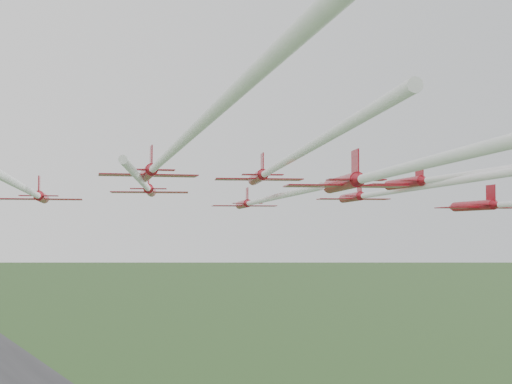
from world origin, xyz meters
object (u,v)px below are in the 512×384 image
jet_row2_left (146,186)px  jet_row3_left (33,193)px  jet_row3_mid (275,167)px  jet_row2_right (376,194)px  jet_trail_solo (408,167)px  jet_lead (256,202)px  jet_row4_left (165,157)px  jet_row4_right (480,173)px

jet_row2_left → jet_row3_left: size_ratio=0.96×
jet_row3_mid → jet_row3_left: bearing=166.7°
jet_row2_right → jet_trail_solo: size_ratio=0.80×
jet_row2_left → jet_row2_right: size_ratio=0.92×
jet_row3_mid → jet_trail_solo: (-5.47, -24.24, -2.00)m
jet_lead → jet_row4_left: jet_row4_left is taller
jet_row4_right → jet_trail_solo: 18.05m
jet_row4_left → jet_row2_left: bearing=88.2°
jet_row4_right → jet_trail_solo: (-15.70, -8.87, -0.87)m
jet_row3_mid → jet_row4_left: jet_row3_mid is taller
jet_row2_left → jet_row4_left: bearing=-84.6°
jet_row4_left → jet_row4_right: bearing=1.3°
jet_row3_left → jet_row4_left: size_ratio=0.78×
jet_row4_left → jet_row2_right: bearing=44.9°
jet_row3_mid → jet_row4_right: bearing=-33.1°
jet_trail_solo → jet_lead: bearing=92.9°
jet_row4_left → jet_row4_right: 25.79m
jet_row3_mid → jet_row4_right: 18.50m
jet_row2_left → jet_row4_right: jet_row2_left is taller
jet_row3_left → jet_row3_mid: 23.75m
jet_lead → jet_row3_mid: 29.28m
jet_row3_left → jet_trail_solo: 40.64m
jet_row2_right → jet_row3_mid: 22.93m
jet_row2_right → jet_row3_mid: bearing=-130.7°
jet_lead → jet_row2_left: size_ratio=1.15×
jet_lead → jet_row4_left: 44.36m
jet_row2_left → jet_lead: bearing=43.6°
jet_row3_left → jet_row4_left: 23.11m
jet_row3_left → jet_row3_mid: jet_row3_mid is taller
jet_row2_left → jet_row3_mid: 20.40m
jet_lead → jet_row2_right: bearing=-43.6°
jet_row2_left → jet_trail_solo: bearing=-66.5°
jet_row2_right → jet_row3_left: bearing=-162.9°
jet_row2_right → jet_row4_left: (-35.08, -18.82, 1.04)m
jet_row4_right → jet_row2_right: bearing=85.5°
jet_row2_right → jet_trail_solo: 43.16m
jet_lead → jet_row3_mid: jet_row3_mid is taller
jet_lead → jet_row3_mid: bearing=-95.2°
jet_row2_right → jet_row4_right: (-10.21, -25.65, 0.42)m
jet_lead → jet_row2_left: (-18.12, -6.48, 1.20)m
jet_row2_right → jet_row3_mid: jet_row3_mid is taller
jet_row3_mid → jet_row4_right: size_ratio=1.00×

